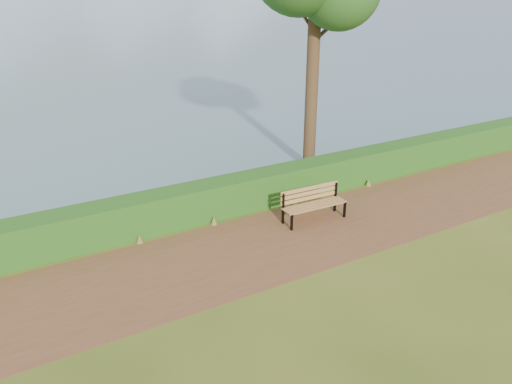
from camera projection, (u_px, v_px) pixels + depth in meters
ground at (289, 246)px, 12.60m from camera, size 140.00×140.00×0.00m
path at (282, 241)px, 12.84m from camera, size 40.00×3.40×0.01m
hedge at (239, 193)px, 14.48m from camera, size 32.00×0.85×1.00m
bench at (313, 201)px, 13.83m from camera, size 1.90×0.64×0.94m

